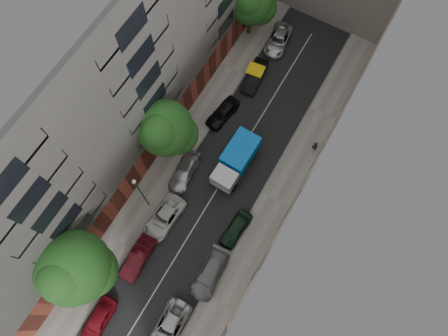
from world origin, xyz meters
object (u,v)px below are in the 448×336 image
Objects in this scene: tree_far at (251,3)px; car_right_0 at (169,328)px; car_left_0 at (98,320)px; pedestrian at (315,146)px; car_left_4 at (223,113)px; car_left_6 at (278,40)px; tarp_truck at (236,160)px; tree_mid at (166,130)px; car_left_3 at (184,172)px; car_right_1 at (210,274)px; car_right_2 at (236,229)px; lamp_post at (140,191)px; car_left_5 at (255,76)px; car_left_1 at (138,258)px; car_left_2 at (164,218)px; tree_near at (74,270)px.

car_right_0 is at bearing -73.66° from tree_far.
pedestrian is (9.20, 24.17, 0.22)m from car_left_0.
car_left_6 is (0.80, 11.20, -0.05)m from car_left_4.
tree_mid is at bearing -158.06° from tarp_truck.
car_right_0 reaches higher than car_left_3.
car_right_2 is (-0.00, 4.70, -0.05)m from car_right_1.
car_right_1 is 0.70× the size of lamp_post.
pedestrian is at bearing -54.36° from car_left_6.
car_left_6 is at bearing 86.52° from car_left_0.
car_left_5 is 0.90× the size of car_right_1.
car_left_1 is at bearing -97.16° from car_left_6.
pedestrian is at bearing 35.83° from car_left_3.
car_left_5 is 0.52× the size of tree_mid.
car_right_0 reaches higher than car_left_2.
pedestrian is at bearing 65.68° from car_left_0.
car_left_4 is at bearing 134.23° from tarp_truck.
car_left_6 is 0.96× the size of car_right_0.
car_right_0 is at bearing -58.78° from tree_mid.
tree_far reaches higher than car_left_6.
car_right_0 is 3.25× the size of pedestrian.
car_right_1 is at bearing 78.76° from car_right_0.
car_left_1 is 22.40m from car_left_5.
car_left_5 is 0.63× the size of lamp_post.
pedestrian reaches higher than car_right_0.
car_left_2 is at bearing -81.37° from tree_far.
car_left_1 is 6.73m from car_right_1.
car_right_1 is 3.23× the size of pedestrian.
tree_near is 5.92× the size of pedestrian.
car_left_6 is 13.54m from pedestrian.
car_left_4 reaches higher than car_right_0.
tree_near is 24.83m from pedestrian.
car_left_5 is 21.29m from car_right_1.
tree_mid is at bearing -87.71° from tree_far.
car_left_0 is 6.10m from car_left_1.
car_left_5 reaches higher than car_left_6.
tree_near reaches higher than car_right_1.
lamp_post is (0.28, 8.04, -1.64)m from tree_near.
tree_far is at bearing 115.58° from tarp_truck.
lamp_post is at bearing 62.91° from pedestrian.
tarp_truck reaches higher than car_right_0.
car_right_0 is 11.99m from lamp_post.
pedestrian is at bearing 60.09° from car_left_1.
car_left_5 is at bearing -97.16° from car_left_6.
tarp_truck reaches higher than car_left_3.
car_left_6 is 32.09m from car_right_0.
lamp_post is at bearing 97.45° from car_left_0.
tarp_truck is at bearing 20.38° from tree_mid.
car_left_5 is at bearing 98.91° from car_right_0.
car_right_0 is at bearing -63.90° from car_left_4.
car_left_5 is (0.00, 22.40, 0.01)m from car_left_1.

